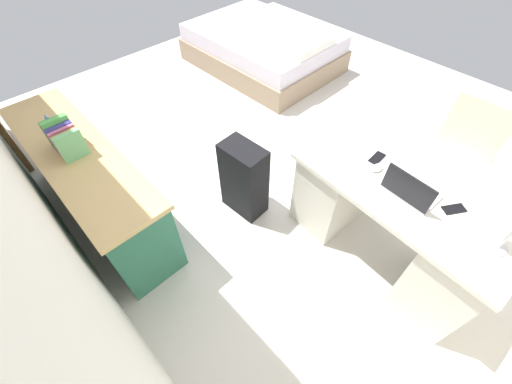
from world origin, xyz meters
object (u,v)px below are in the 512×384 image
Objects in this scene: computer_mouse at (377,168)px; suitcase_black at (244,180)px; laptop at (410,190)px; cell_phone_near_laptop at (454,209)px; figurine_small at (48,120)px; credenza at (93,185)px; office_chair at (451,163)px; cell_phone_by_mouse at (377,158)px; bed at (264,48)px; desk at (390,222)px.

suitcase_black is at bearing 33.64° from computer_mouse.
laptop reaches higher than computer_mouse.
figurine_small reaches higher than cell_phone_near_laptop.
cell_phone_near_laptop is (-2.09, -1.43, 0.37)m from credenza.
office_chair is at bearing -135.22° from figurine_small.
cell_phone_by_mouse is (0.33, 0.74, 0.32)m from office_chair.
credenza reaches higher than bed.
office_chair is 2.90× the size of laptop.
figurine_small is at bearing 32.01° from desk.
desk is at bearing -64.14° from laptop.
cell_phone_near_laptop is (-0.25, -0.10, -0.04)m from laptop.
laptop is at bearing 54.53° from cell_phone_near_laptop.
bed is at bearing -28.04° from laptop.
laptop is at bearing 151.17° from cell_phone_by_mouse.
office_chair is at bearing -129.85° from credenza.
cell_phone_by_mouse is (0.31, -0.15, -0.04)m from laptop.
figurine_small reaches higher than cell_phone_by_mouse.
credenza is at bearing 37.14° from desk.
figurine_small reaches higher than suitcase_black.
bed is at bearing -31.46° from cell_phone_by_mouse.
figurine_small is (1.91, 1.49, 0.05)m from cell_phone_by_mouse.
laptop reaches higher than figurine_small.
office_chair is (-0.04, -0.85, 0.04)m from desk.
bed is 3.17m from laptop.
suitcase_black is 1.03m from computer_mouse.
cell_phone_by_mouse is (-0.76, -0.56, 0.40)m from suitcase_black.
credenza reaches higher than suitcase_black.
office_chair is 0.52× the size of credenza.
desk is 0.43m from computer_mouse.
computer_mouse is 0.74× the size of cell_phone_by_mouse.
cell_phone_near_laptop is (-1.33, -0.51, 0.40)m from suitcase_black.
office_chair is 3.19m from figurine_small.
office_chair is at bearing -92.73° from desk.
office_chair is 0.97m from laptop.
computer_mouse is 2.42m from figurine_small.
computer_mouse reaches higher than suitcase_black.
office_chair is at bearing -91.24° from laptop.
cell_phone_near_laptop is (-0.27, -0.06, 0.35)m from desk.
suitcase_black is (1.10, 1.31, -0.08)m from office_chair.
office_chair reaches higher than credenza.
cell_phone_by_mouse is (-1.53, -1.49, 0.37)m from credenza.
suitcase_black is 1.23m from laptop.
cell_phone_near_laptop is at bearing 155.52° from bed.
desk is 10.89× the size of cell_phone_by_mouse.
suitcase_black is at bearing -141.27° from figurine_small.
cell_phone_by_mouse is at bearing 65.82° from office_chair.
cell_phone_near_laptop and cell_phone_by_mouse have the same top height.
cell_phone_near_laptop is at bearing -171.60° from computer_mouse.
laptop is at bearing -162.77° from suitcase_black.
desk is 0.40m from laptop.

